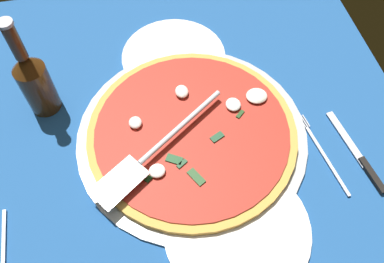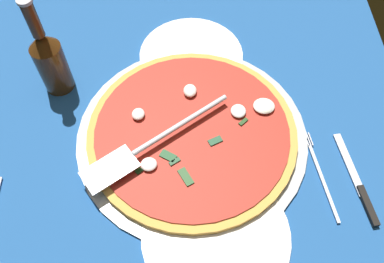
% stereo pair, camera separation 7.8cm
% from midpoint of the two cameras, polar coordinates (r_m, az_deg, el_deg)
% --- Properties ---
extents(ground_plane, '(0.99, 0.99, 0.01)m').
position_cam_midpoint_polar(ground_plane, '(0.79, -0.82, -1.95)').
color(ground_plane, '#1F4F8D').
extents(checker_pattern, '(0.99, 0.99, 0.00)m').
position_cam_midpoint_polar(checker_pattern, '(0.79, -0.83, -1.78)').
color(checker_pattern, white).
rests_on(checker_pattern, ground_plane).
extents(pizza_pan, '(0.45, 0.45, 0.01)m').
position_cam_midpoint_polar(pizza_pan, '(0.79, 2.81, -0.80)').
color(pizza_pan, '#B6BAB9').
rests_on(pizza_pan, ground_plane).
extents(dinner_plate_left, '(0.23, 0.23, 0.01)m').
position_cam_midpoint_polar(dinner_plate_left, '(0.92, 2.34, 10.64)').
color(dinner_plate_left, white).
rests_on(dinner_plate_left, ground_plane).
extents(dinner_plate_right, '(0.25, 0.25, 0.01)m').
position_cam_midpoint_polar(dinner_plate_right, '(0.71, 6.65, -14.66)').
color(dinner_plate_right, white).
rests_on(dinner_plate_right, ground_plane).
extents(pizza, '(0.41, 0.41, 0.03)m').
position_cam_midpoint_polar(pizza, '(0.78, 2.95, -0.25)').
color(pizza, gold).
rests_on(pizza, pizza_pan).
extents(pizza_server, '(0.21, 0.27, 0.01)m').
position_cam_midpoint_polar(pizza_server, '(0.74, -2.74, -1.81)').
color(pizza_server, silver).
rests_on(pizza_server, pizza).
extents(place_setting_far, '(0.22, 0.16, 0.01)m').
position_cam_midpoint_polar(place_setting_far, '(0.80, 22.92, -6.75)').
color(place_setting_far, silver).
rests_on(place_setting_far, ground_plane).
extents(beer_bottle, '(0.06, 0.06, 0.23)m').
position_cam_midpoint_polar(beer_bottle, '(0.84, -17.11, 9.60)').
color(beer_bottle, '#47280F').
rests_on(beer_bottle, ground_plane).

